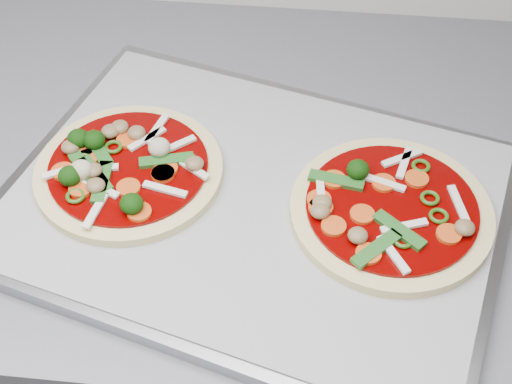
# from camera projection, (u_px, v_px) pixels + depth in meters

# --- Properties ---
(baking_tray) EXTENTS (0.60, 0.51, 0.02)m
(baking_tray) POSITION_uv_depth(u_px,v_px,m) (253.00, 205.00, 0.75)
(baking_tray) COLOR gray
(baking_tray) RESTS_ON countertop
(parchment) EXTENTS (0.57, 0.47, 0.00)m
(parchment) POSITION_uv_depth(u_px,v_px,m) (253.00, 199.00, 0.75)
(parchment) COLOR #9FA0A5
(parchment) RESTS_ON baking_tray
(pizza_left) EXTENTS (0.21, 0.21, 0.03)m
(pizza_left) POSITION_uv_depth(u_px,v_px,m) (125.00, 168.00, 0.76)
(pizza_left) COLOR beige
(pizza_left) RESTS_ON parchment
(pizza_right) EXTENTS (0.29, 0.29, 0.03)m
(pizza_right) POSITION_uv_depth(u_px,v_px,m) (389.00, 210.00, 0.72)
(pizza_right) COLOR beige
(pizza_right) RESTS_ON parchment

